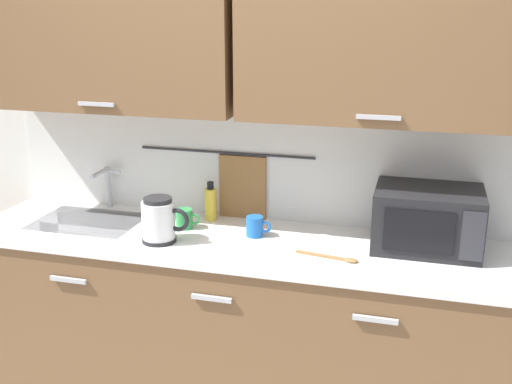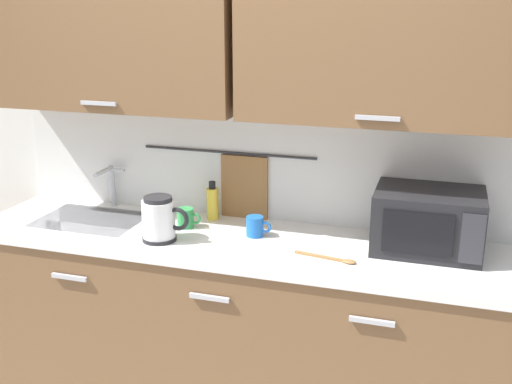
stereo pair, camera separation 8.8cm
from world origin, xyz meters
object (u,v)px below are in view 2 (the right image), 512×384
Objects in this scene: microwave at (428,221)px; electric_kettle at (160,219)px; mug_near_sink at (186,218)px; wooden_spoon at (333,259)px; dish_soap_bottle at (213,203)px; mug_by_kettle at (255,226)px.

microwave is 1.19m from electric_kettle.
mug_near_sink is 0.43× the size of wooden_spoon.
dish_soap_bottle reaches higher than wooden_spoon.
microwave reaches higher than mug_near_sink.
electric_kettle is 0.80m from wooden_spoon.
mug_by_kettle is at bearing -2.00° from mug_near_sink.
dish_soap_bottle is 0.17m from mug_near_sink.
microwave is 0.77m from mug_by_kettle.
mug_by_kettle reaches higher than wooden_spoon.
mug_near_sink is at bearing 76.57° from electric_kettle.
mug_near_sink is at bearing -118.04° from dish_soap_bottle.
mug_by_kettle is 0.43m from wooden_spoon.
microwave is at bearing -5.47° from dish_soap_bottle.
electric_kettle is 1.16× the size of dish_soap_bottle.
microwave is at bearing 2.57° from mug_near_sink.
electric_kettle is (-1.17, -0.24, -0.03)m from microwave.
microwave is 3.83× the size of mug_by_kettle.
dish_soap_bottle is (0.13, 0.34, -0.01)m from electric_kettle.
wooden_spoon is at bearing -26.38° from dish_soap_bottle.
mug_near_sink is (-1.12, -0.05, -0.09)m from microwave.
mug_by_kettle is (0.27, -0.16, -0.04)m from dish_soap_bottle.
dish_soap_bottle is 0.71× the size of wooden_spoon.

